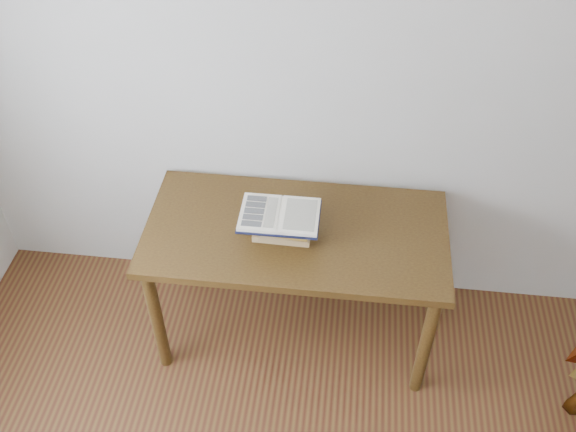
# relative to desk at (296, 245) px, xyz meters

# --- Properties ---
(room_shell) EXTENTS (3.54, 3.54, 2.62)m
(room_shell) POSITION_rel_desk_xyz_m (-0.01, -1.37, 1.00)
(room_shell) COLOR #BBB8B1
(room_shell) RESTS_ON ground
(desk) EXTENTS (1.36, 0.68, 0.73)m
(desk) POSITION_rel_desk_xyz_m (0.00, 0.00, 0.00)
(desk) COLOR #493212
(desk) RESTS_ON ground
(book_stack) EXTENTS (0.26, 0.18, 0.12)m
(book_stack) POSITION_rel_desk_xyz_m (-0.06, -0.03, 0.16)
(book_stack) COLOR tan
(book_stack) RESTS_ON desk
(open_book) EXTENTS (0.35, 0.24, 0.03)m
(open_book) POSITION_rel_desk_xyz_m (-0.07, -0.05, 0.23)
(open_book) COLOR black
(open_book) RESTS_ON book_stack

